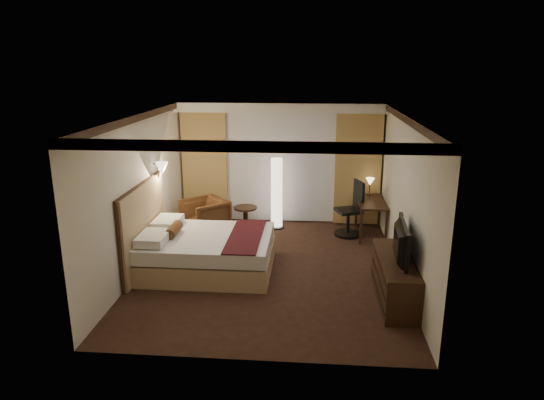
# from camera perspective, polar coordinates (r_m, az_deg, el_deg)

# --- Properties ---
(floor) EXTENTS (4.50, 5.50, 0.01)m
(floor) POSITION_cam_1_polar(r_m,az_deg,el_deg) (8.67, -0.22, -8.06)
(floor) COLOR black
(floor) RESTS_ON ground
(ceiling) EXTENTS (4.50, 5.50, 0.01)m
(ceiling) POSITION_cam_1_polar(r_m,az_deg,el_deg) (7.96, -0.24, 9.99)
(ceiling) COLOR white
(ceiling) RESTS_ON back_wall
(back_wall) EXTENTS (4.50, 0.02, 2.70)m
(back_wall) POSITION_cam_1_polar(r_m,az_deg,el_deg) (10.88, 1.04, 4.41)
(back_wall) COLOR silver
(back_wall) RESTS_ON floor
(left_wall) EXTENTS (0.02, 5.50, 2.70)m
(left_wall) POSITION_cam_1_polar(r_m,az_deg,el_deg) (8.70, -15.17, 0.88)
(left_wall) COLOR silver
(left_wall) RESTS_ON floor
(right_wall) EXTENTS (0.02, 5.50, 2.70)m
(right_wall) POSITION_cam_1_polar(r_m,az_deg,el_deg) (8.33, 15.38, 0.21)
(right_wall) COLOR silver
(right_wall) RESTS_ON floor
(crown_molding) EXTENTS (4.50, 5.50, 0.12)m
(crown_molding) POSITION_cam_1_polar(r_m,az_deg,el_deg) (7.97, -0.24, 9.56)
(crown_molding) COLOR black
(crown_molding) RESTS_ON ceiling
(soffit) EXTENTS (4.50, 0.50, 0.20)m
(soffit) POSITION_cam_1_polar(r_m,az_deg,el_deg) (10.45, 0.98, 10.86)
(soffit) COLOR white
(soffit) RESTS_ON ceiling
(curtain_sheer) EXTENTS (2.48, 0.04, 2.45)m
(curtain_sheer) POSITION_cam_1_polar(r_m,az_deg,el_deg) (10.82, 1.01, 3.81)
(curtain_sheer) COLOR silver
(curtain_sheer) RESTS_ON back_wall
(curtain_left_drape) EXTENTS (1.00, 0.14, 2.45)m
(curtain_left_drape) POSITION_cam_1_polar(r_m,az_deg,el_deg) (11.01, -7.90, 3.86)
(curtain_left_drape) COLOR tan
(curtain_left_drape) RESTS_ON back_wall
(curtain_right_drape) EXTENTS (1.00, 0.14, 2.45)m
(curtain_right_drape) POSITION_cam_1_polar(r_m,az_deg,el_deg) (10.79, 10.05, 3.52)
(curtain_right_drape) COLOR tan
(curtain_right_drape) RESTS_ON back_wall
(wall_sconce) EXTENTS (0.24, 0.24, 0.24)m
(wall_sconce) POSITION_cam_1_polar(r_m,az_deg,el_deg) (9.27, -12.83, 3.68)
(wall_sconce) COLOR white
(wall_sconce) RESTS_ON left_wall
(bed) EXTENTS (2.22, 1.73, 0.65)m
(bed) POSITION_cam_1_polar(r_m,az_deg,el_deg) (8.59, -7.53, -6.09)
(bed) COLOR white
(bed) RESTS_ON floor
(headboard) EXTENTS (0.12, 2.03, 1.50)m
(headboard) POSITION_cam_1_polar(r_m,az_deg,el_deg) (8.74, -14.84, -3.13)
(headboard) COLOR tan
(headboard) RESTS_ON floor
(armchair) EXTENTS (1.12, 1.12, 0.84)m
(armchair) POSITION_cam_1_polar(r_m,az_deg,el_deg) (10.29, -7.92, -1.78)
(armchair) COLOR #4F3017
(armchair) RESTS_ON floor
(side_table) EXTENTS (0.50, 0.50, 0.54)m
(side_table) POSITION_cam_1_polar(r_m,az_deg,el_deg) (10.43, -3.12, -2.25)
(side_table) COLOR black
(side_table) RESTS_ON floor
(floor_lamp) EXTENTS (0.33, 0.33, 1.56)m
(floor_lamp) POSITION_cam_1_polar(r_m,az_deg,el_deg) (10.49, 0.56, 0.78)
(floor_lamp) COLOR white
(floor_lamp) RESTS_ON floor
(desk) EXTENTS (0.55, 1.20, 0.75)m
(desk) POSITION_cam_1_polar(r_m,az_deg,el_deg) (10.36, 11.53, -2.10)
(desk) COLOR black
(desk) RESTS_ON floor
(desk_lamp) EXTENTS (0.18, 0.18, 0.34)m
(desk_lamp) POSITION_cam_1_polar(r_m,az_deg,el_deg) (10.64, 11.42, 1.44)
(desk_lamp) COLOR #FFD899
(desk_lamp) RESTS_ON desk
(office_chair) EXTENTS (0.72, 0.72, 1.17)m
(office_chair) POSITION_cam_1_polar(r_m,az_deg,el_deg) (10.20, 9.00, -1.01)
(office_chair) COLOR black
(office_chair) RESTS_ON floor
(dresser) EXTENTS (0.50, 1.72, 0.67)m
(dresser) POSITION_cam_1_polar(r_m,az_deg,el_deg) (7.74, 14.23, -8.96)
(dresser) COLOR black
(dresser) RESTS_ON floor
(television) EXTENTS (0.71, 1.15, 0.15)m
(television) POSITION_cam_1_polar(r_m,az_deg,el_deg) (7.48, 14.35, -4.41)
(television) COLOR black
(television) RESTS_ON dresser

